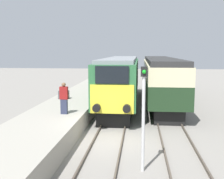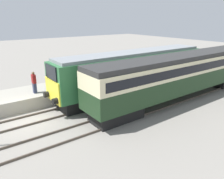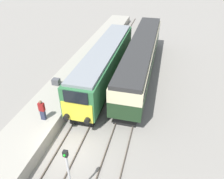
{
  "view_description": "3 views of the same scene",
  "coord_description": "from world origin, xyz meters",
  "views": [
    {
      "loc": [
        1.55,
        -13.47,
        4.5
      ],
      "look_at": [
        0.0,
        2.1,
        2.37
      ],
      "focal_mm": 45.0,
      "sensor_mm": 36.0,
      "label": 1
    },
    {
      "loc": [
        14.51,
        -3.24,
        6.88
      ],
      "look_at": [
        1.7,
        6.1,
        1.6
      ],
      "focal_mm": 35.0,
      "sensor_mm": 36.0,
      "label": 2
    },
    {
      "loc": [
        5.7,
        -9.73,
        12.31
      ],
      "look_at": [
        1.7,
        6.1,
        1.6
      ],
      "focal_mm": 35.0,
      "sensor_mm": 36.0,
      "label": 3
    }
  ],
  "objects": [
    {
      "name": "locomotive",
      "position": [
        0.0,
        9.86,
        2.25
      ],
      "size": [
        2.7,
        16.03,
        3.99
      ],
      "color": "black",
      "rests_on": "ground_plane"
    },
    {
      "name": "rails_near_track",
      "position": [
        0.0,
        5.0,
        0.07
      ],
      "size": [
        1.51,
        60.0,
        0.14
      ],
      "color": "#4C4238",
      "rests_on": "ground_plane"
    },
    {
      "name": "platform_left",
      "position": [
        -3.3,
        8.0,
        0.52
      ],
      "size": [
        3.5,
        50.0,
        1.03
      ],
      "color": "#9E998C",
      "rests_on": "ground_plane"
    },
    {
      "name": "person_on_platform",
      "position": [
        -2.63,
        1.56,
        1.91
      ],
      "size": [
        0.44,
        0.26,
        1.76
      ],
      "color": "#2D334C",
      "rests_on": "platform_left"
    },
    {
      "name": "rails_far_track",
      "position": [
        3.4,
        5.0,
        0.07
      ],
      "size": [
        1.5,
        60.0,
        0.14
      ],
      "color": "#4C4238",
      "rests_on": "ground_plane"
    },
    {
      "name": "luggage_crate",
      "position": [
        -4.02,
        6.51,
        1.33
      ],
      "size": [
        0.7,
        0.56,
        0.6
      ],
      "color": "#4C4C51",
      "rests_on": "platform_left"
    },
    {
      "name": "passenger_carriage",
      "position": [
        3.4,
        12.47,
        2.39
      ],
      "size": [
        2.75,
        18.86,
        3.92
      ],
      "color": "black",
      "rests_on": "ground_plane"
    },
    {
      "name": "ground_plane",
      "position": [
        0.0,
        0.0,
        0.0
      ],
      "size": [
        120.0,
        120.0,
        0.0
      ],
      "primitive_type": "plane",
      "color": "gray"
    },
    {
      "name": "signal_post",
      "position": [
        1.7,
        -3.27,
        2.35
      ],
      "size": [
        0.24,
        0.28,
        3.96
      ],
      "color": "silver",
      "rests_on": "ground_plane"
    }
  ]
}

